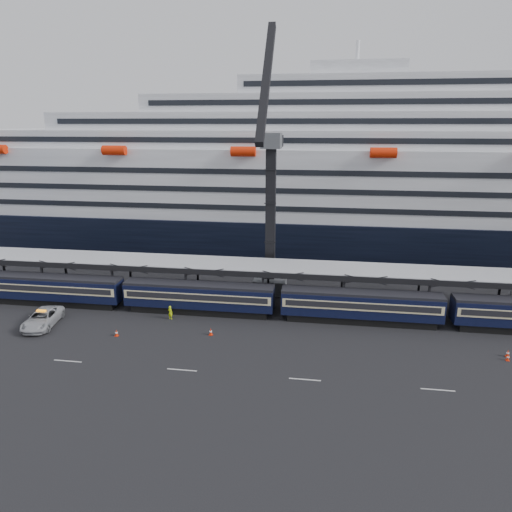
% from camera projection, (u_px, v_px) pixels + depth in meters
% --- Properties ---
extents(ground, '(260.00, 260.00, 0.00)m').
position_uv_depth(ground, '(450.00, 369.00, 44.79)').
color(ground, black).
rests_on(ground, ground).
extents(train, '(133.05, 3.00, 4.05)m').
position_uv_depth(train, '(389.00, 307.00, 54.32)').
color(train, black).
rests_on(train, ground).
extents(canopy, '(130.00, 6.25, 5.53)m').
position_uv_depth(canopy, '(425.00, 274.00, 56.61)').
color(canopy, '#9EA0A6').
rests_on(canopy, ground).
extents(cruise_ship, '(214.09, 28.84, 34.00)m').
position_uv_depth(cruise_ship, '(388.00, 184.00, 85.15)').
color(cruise_ship, black).
rests_on(cruise_ship, ground).
extents(crane_dark_near, '(4.50, 17.75, 35.08)m').
position_uv_depth(crane_dark_near, '(270.00, 210.00, 61.87)').
color(crane_dark_near, '#474A4F').
rests_on(crane_dark_near, ground).
extents(pickup_truck, '(4.07, 7.06, 1.85)m').
position_uv_depth(pickup_truck, '(42.00, 319.00, 54.07)').
color(pickup_truck, '#9EA0A4').
rests_on(pickup_truck, ground).
extents(worker, '(0.74, 0.61, 1.73)m').
position_uv_depth(worker, '(170.00, 312.00, 55.97)').
color(worker, '#D8FD0D').
rests_on(worker, ground).
extents(traffic_cone_a, '(0.35, 0.35, 0.70)m').
position_uv_depth(traffic_cone_a, '(46.00, 324.00, 53.95)').
color(traffic_cone_a, red).
rests_on(traffic_cone_a, ground).
extents(traffic_cone_b, '(0.39, 0.39, 0.78)m').
position_uv_depth(traffic_cone_b, '(116.00, 333.00, 51.62)').
color(traffic_cone_b, red).
rests_on(traffic_cone_b, ground).
extents(traffic_cone_c, '(0.42, 0.42, 0.83)m').
position_uv_depth(traffic_cone_c, '(211.00, 332.00, 51.85)').
color(traffic_cone_c, red).
rests_on(traffic_cone_c, ground).
extents(traffic_cone_d, '(0.39, 0.39, 0.79)m').
position_uv_depth(traffic_cone_d, '(508.00, 353.00, 47.04)').
color(traffic_cone_d, red).
rests_on(traffic_cone_d, ground).
extents(traffic_cone_e, '(0.35, 0.35, 0.70)m').
position_uv_depth(traffic_cone_e, '(508.00, 357.00, 46.29)').
color(traffic_cone_e, red).
rests_on(traffic_cone_e, ground).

